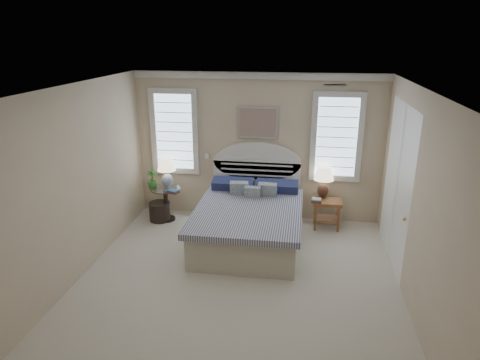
% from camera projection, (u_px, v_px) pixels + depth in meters
% --- Properties ---
extents(floor, '(4.50, 5.00, 0.01)m').
position_uv_depth(floor, '(236.00, 287.00, 5.91)').
color(floor, '#B7AF9D').
rests_on(floor, ground).
extents(ceiling, '(4.50, 5.00, 0.01)m').
position_uv_depth(ceiling, '(235.00, 89.00, 5.04)').
color(ceiling, silver).
rests_on(ceiling, wall_back).
extents(wall_back, '(4.50, 0.02, 2.70)m').
position_uv_depth(wall_back, '(258.00, 148.00, 7.81)').
color(wall_back, '#C3AC92').
rests_on(wall_back, floor).
extents(wall_left, '(0.02, 5.00, 2.70)m').
position_uv_depth(wall_left, '(72.00, 187.00, 5.80)').
color(wall_left, '#C3AC92').
rests_on(wall_left, floor).
extents(wall_right, '(0.02, 5.00, 2.70)m').
position_uv_depth(wall_right, '(419.00, 206.00, 5.15)').
color(wall_right, '#C3AC92').
rests_on(wall_right, floor).
extents(crown_molding, '(4.50, 0.08, 0.12)m').
position_uv_depth(crown_molding, '(258.00, 76.00, 7.36)').
color(crown_molding, silver).
rests_on(crown_molding, wall_back).
extents(hvac_vent, '(0.30, 0.20, 0.02)m').
position_uv_depth(hvac_vent, '(335.00, 85.00, 5.62)').
color(hvac_vent, '#B2B2B2').
rests_on(hvac_vent, ceiling).
extents(switch_plate, '(0.08, 0.01, 0.12)m').
position_uv_depth(switch_plate, '(207.00, 156.00, 8.00)').
color(switch_plate, silver).
rests_on(switch_plate, wall_back).
extents(window_left, '(0.90, 0.06, 1.60)m').
position_uv_depth(window_left, '(175.00, 132.00, 7.93)').
color(window_left, silver).
rests_on(window_left, wall_back).
extents(window_right, '(0.90, 0.06, 1.60)m').
position_uv_depth(window_right, '(337.00, 137.00, 7.51)').
color(window_right, silver).
rests_on(window_right, wall_back).
extents(painting, '(0.74, 0.04, 0.58)m').
position_uv_depth(painting, '(258.00, 123.00, 7.62)').
color(painting, silver).
rests_on(painting, wall_back).
extents(closet_door, '(0.02, 1.80, 2.40)m').
position_uv_depth(closet_door, '(397.00, 185.00, 6.32)').
color(closet_door, white).
rests_on(closet_door, floor).
extents(bed, '(1.72, 2.28, 1.47)m').
position_uv_depth(bed, '(250.00, 219.00, 7.15)').
color(bed, '#B6B3A0').
rests_on(bed, floor).
extents(side_table_left, '(0.56, 0.56, 0.63)m').
position_uv_depth(side_table_left, '(166.00, 200.00, 7.94)').
color(side_table_left, black).
rests_on(side_table_left, floor).
extents(nightstand_right, '(0.50, 0.40, 0.53)m').
position_uv_depth(nightstand_right, '(327.00, 208.00, 7.61)').
color(nightstand_right, brown).
rests_on(nightstand_right, floor).
extents(floor_pot, '(0.40, 0.40, 0.35)m').
position_uv_depth(floor_pot, '(160.00, 211.00, 7.99)').
color(floor_pot, black).
rests_on(floor_pot, floor).
extents(lamp_left, '(0.45, 0.45, 0.56)m').
position_uv_depth(lamp_left, '(167.00, 169.00, 7.83)').
color(lamp_left, silver).
rests_on(lamp_left, side_table_left).
extents(lamp_right, '(0.42, 0.42, 0.58)m').
position_uv_depth(lamp_right, '(324.00, 179.00, 7.60)').
color(lamp_right, black).
rests_on(lamp_right, nightstand_right).
extents(potted_plant, '(0.25, 0.25, 0.35)m').
position_uv_depth(potted_plant, '(152.00, 179.00, 7.79)').
color(potted_plant, '#28662C').
rests_on(potted_plant, side_table_left).
extents(books_left, '(0.23, 0.19, 0.05)m').
position_uv_depth(books_left, '(173.00, 192.00, 7.61)').
color(books_left, maroon).
rests_on(books_left, side_table_left).
extents(books_right, '(0.18, 0.13, 0.07)m').
position_uv_depth(books_right, '(316.00, 200.00, 7.46)').
color(books_right, maroon).
rests_on(books_right, nightstand_right).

